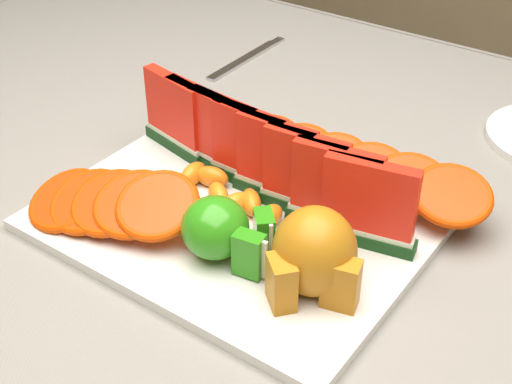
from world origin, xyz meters
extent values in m
cube|color=#442E1B|center=(0.00, 0.00, 0.73)|extent=(1.40, 0.90, 0.03)
cube|color=#442E1B|center=(-0.64, 0.39, 0.36)|extent=(0.06, 0.06, 0.72)
cube|color=gray|center=(0.00, 0.00, 0.75)|extent=(1.52, 1.02, 0.01)
cube|color=gray|center=(0.00, 0.51, 0.66)|extent=(1.52, 0.01, 0.20)
cube|color=silver|center=(0.02, -0.09, 0.76)|extent=(0.40, 0.30, 0.01)
ellipsoid|color=#298216|center=(0.04, -0.15, 0.80)|extent=(0.09, 0.09, 0.06)
cube|color=#298216|center=(0.09, -0.16, 0.80)|extent=(0.03, 0.02, 0.05)
cube|color=beige|center=(0.09, -0.16, 0.80)|extent=(0.03, 0.01, 0.04)
cube|color=#298216|center=(0.08, -0.12, 0.80)|extent=(0.03, 0.03, 0.05)
cube|color=beige|center=(0.09, -0.12, 0.80)|extent=(0.02, 0.02, 0.04)
ellipsoid|color=#AD9012|center=(0.14, -0.13, 0.81)|extent=(0.10, 0.10, 0.09)
cube|color=#AD9012|center=(0.13, -0.17, 0.79)|extent=(0.04, 0.04, 0.05)
cube|color=#AD9012|center=(0.18, -0.14, 0.79)|extent=(0.04, 0.03, 0.05)
cube|color=silver|center=(-0.22, 0.26, 0.76)|extent=(0.02, 0.17, 0.00)
cube|color=silver|center=(-0.23, 0.35, 0.76)|extent=(0.00, 0.04, 0.00)
cube|color=silver|center=(-0.22, 0.35, 0.76)|extent=(0.00, 0.04, 0.00)
cube|color=silver|center=(-0.22, 0.35, 0.76)|extent=(0.00, 0.04, 0.00)
cube|color=#0C3E0B|center=(-0.12, -0.02, 0.78)|extent=(0.11, 0.04, 0.01)
cube|color=silver|center=(-0.12, -0.02, 0.79)|extent=(0.10, 0.04, 0.01)
cube|color=red|center=(-0.12, -0.02, 0.83)|extent=(0.10, 0.04, 0.08)
cube|color=#0C3E0B|center=(-0.08, -0.02, 0.78)|extent=(0.11, 0.04, 0.01)
cube|color=silver|center=(-0.08, -0.02, 0.79)|extent=(0.10, 0.03, 0.01)
cube|color=red|center=(-0.08, -0.02, 0.83)|extent=(0.10, 0.03, 0.08)
cube|color=#0C3E0B|center=(-0.04, -0.03, 0.78)|extent=(0.11, 0.03, 0.01)
cube|color=silver|center=(-0.04, -0.03, 0.79)|extent=(0.10, 0.03, 0.01)
cube|color=red|center=(-0.04, -0.03, 0.83)|extent=(0.10, 0.02, 0.08)
cube|color=#0C3E0B|center=(0.00, -0.03, 0.78)|extent=(0.11, 0.02, 0.01)
cube|color=silver|center=(0.00, -0.03, 0.79)|extent=(0.10, 0.02, 0.01)
cube|color=red|center=(0.00, -0.03, 0.83)|extent=(0.10, 0.02, 0.08)
cube|color=#0C3E0B|center=(0.04, -0.04, 0.78)|extent=(0.11, 0.02, 0.01)
cube|color=silver|center=(0.04, -0.04, 0.79)|extent=(0.10, 0.02, 0.01)
cube|color=red|center=(0.04, -0.04, 0.83)|extent=(0.10, 0.02, 0.08)
cube|color=#0C3E0B|center=(0.08, -0.04, 0.78)|extent=(0.11, 0.03, 0.01)
cube|color=silver|center=(0.08, -0.04, 0.79)|extent=(0.10, 0.03, 0.01)
cube|color=red|center=(0.08, -0.04, 0.83)|extent=(0.10, 0.02, 0.08)
cube|color=#0C3E0B|center=(0.12, -0.05, 0.78)|extent=(0.11, 0.04, 0.01)
cube|color=silver|center=(0.12, -0.05, 0.79)|extent=(0.10, 0.03, 0.01)
cube|color=red|center=(0.12, -0.05, 0.83)|extent=(0.10, 0.03, 0.08)
cube|color=#0C3E0B|center=(0.16, -0.05, 0.78)|extent=(0.11, 0.04, 0.01)
cube|color=silver|center=(0.16, -0.05, 0.79)|extent=(0.10, 0.04, 0.01)
cube|color=red|center=(0.16, -0.05, 0.83)|extent=(0.10, 0.04, 0.08)
cylinder|color=orange|center=(-0.13, -0.19, 0.79)|extent=(0.09, 0.09, 0.04)
torus|color=#B42F03|center=(-0.13, -0.19, 0.79)|extent=(0.11, 0.10, 0.04)
cylinder|color=orange|center=(-0.11, -0.18, 0.79)|extent=(0.09, 0.08, 0.04)
torus|color=#B42F03|center=(-0.11, -0.18, 0.79)|extent=(0.10, 0.09, 0.04)
cylinder|color=orange|center=(-0.08, -0.17, 0.80)|extent=(0.08, 0.08, 0.04)
torus|color=#B42F03|center=(-0.08, -0.17, 0.80)|extent=(0.09, 0.09, 0.04)
cylinder|color=orange|center=(-0.06, -0.17, 0.80)|extent=(0.09, 0.09, 0.04)
torus|color=#B42F03|center=(-0.06, -0.17, 0.80)|extent=(0.10, 0.10, 0.04)
cylinder|color=orange|center=(-0.03, -0.16, 0.80)|extent=(0.10, 0.10, 0.04)
torus|color=#B42F03|center=(-0.03, -0.16, 0.80)|extent=(0.11, 0.11, 0.04)
cylinder|color=orange|center=(-0.08, 0.04, 0.78)|extent=(0.08, 0.08, 0.03)
torus|color=#B42F03|center=(-0.08, 0.04, 0.78)|extent=(0.09, 0.09, 0.03)
cylinder|color=orange|center=(-0.03, 0.04, 0.79)|extent=(0.08, 0.08, 0.03)
torus|color=#B42F03|center=(-0.03, 0.04, 0.79)|extent=(0.10, 0.09, 0.03)
cylinder|color=orange|center=(0.02, 0.04, 0.79)|extent=(0.09, 0.09, 0.03)
torus|color=#B42F03|center=(0.02, 0.04, 0.79)|extent=(0.10, 0.10, 0.03)
cylinder|color=orange|center=(0.07, 0.04, 0.79)|extent=(0.10, 0.09, 0.03)
torus|color=#B42F03|center=(0.07, 0.04, 0.79)|extent=(0.11, 0.11, 0.03)
cylinder|color=orange|center=(0.11, 0.04, 0.80)|extent=(0.10, 0.10, 0.03)
torus|color=#B42F03|center=(0.11, 0.04, 0.80)|extent=(0.11, 0.11, 0.03)
cylinder|color=orange|center=(0.16, 0.04, 0.80)|extent=(0.10, 0.10, 0.03)
torus|color=#B42F03|center=(0.16, 0.04, 0.80)|extent=(0.12, 0.12, 0.03)
cylinder|color=orange|center=(0.21, 0.04, 0.80)|extent=(0.11, 0.11, 0.03)
torus|color=#B42F03|center=(0.21, 0.04, 0.80)|extent=(0.12, 0.12, 0.03)
ellipsoid|color=#E7450F|center=(-0.06, -0.07, 0.78)|extent=(0.02, 0.04, 0.03)
ellipsoid|color=#E7450F|center=(-0.04, -0.06, 0.78)|extent=(0.04, 0.03, 0.03)
ellipsoid|color=#E7450F|center=(-0.01, -0.08, 0.78)|extent=(0.04, 0.04, 0.03)
ellipsoid|color=#E7450F|center=(0.02, -0.09, 0.78)|extent=(0.03, 0.04, 0.03)
ellipsoid|color=#E7450F|center=(0.03, -0.07, 0.78)|extent=(0.04, 0.04, 0.03)
ellipsoid|color=#E7450F|center=(0.06, -0.08, 0.78)|extent=(0.02, 0.04, 0.03)
camera|label=1|loc=(0.40, -0.58, 1.23)|focal=50.00mm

